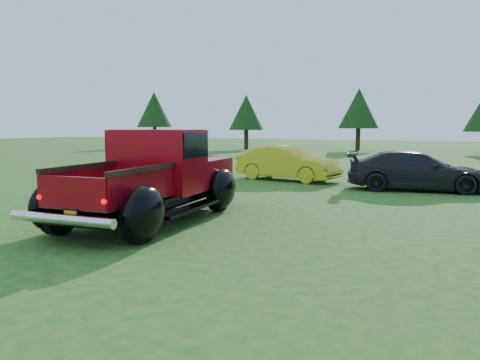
{
  "coord_description": "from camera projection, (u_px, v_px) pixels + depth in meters",
  "views": [
    {
      "loc": [
        4.01,
        -7.46,
        2.0
      ],
      "look_at": [
        0.53,
        0.2,
        1.02
      ],
      "focal_mm": 35.0,
      "sensor_mm": 36.0,
      "label": 1
    }
  ],
  "objects": [
    {
      "name": "show_car_yellow",
      "position": [
        288.0,
        163.0,
        17.21
      ],
      "size": [
        4.02,
        2.04,
        1.26
      ],
      "primitive_type": "imported",
      "rotation": [
        0.0,
        0.0,
        1.38
      ],
      "color": "gold",
      "rests_on": "ground"
    },
    {
      "name": "show_car_grey",
      "position": [
        416.0,
        171.0,
        14.57
      ],
      "size": [
        4.4,
        2.32,
        1.22
      ],
      "primitive_type": "imported",
      "rotation": [
        0.0,
        0.0,
        1.72
      ],
      "color": "black",
      "rests_on": "ground"
    },
    {
      "name": "ground",
      "position": [
        210.0,
        235.0,
        8.63
      ],
      "size": [
        120.0,
        120.0,
        0.0
      ],
      "primitive_type": "plane",
      "color": "#1D4C15",
      "rests_on": "ground"
    },
    {
      "name": "show_car_red",
      "position": [
        180.0,
        157.0,
        19.82
      ],
      "size": [
        4.16,
        2.05,
        1.36
      ],
      "primitive_type": "imported",
      "rotation": [
        0.0,
        0.0,
        1.46
      ],
      "color": "#A01F0E",
      "rests_on": "ground"
    },
    {
      "name": "tree_mid_left",
      "position": [
        359.0,
        109.0,
        37.5
      ],
      "size": [
        3.2,
        3.2,
        5.0
      ],
      "color": "#332114",
      "rests_on": "ground"
    },
    {
      "name": "tree_west",
      "position": [
        246.0,
        113.0,
        39.43
      ],
      "size": [
        2.94,
        2.94,
        4.6
      ],
      "color": "#332114",
      "rests_on": "ground"
    },
    {
      "name": "tree_far_west",
      "position": [
        154.0,
        110.0,
        44.4
      ],
      "size": [
        3.33,
        3.33,
        5.2
      ],
      "color": "#332114",
      "rests_on": "ground"
    },
    {
      "name": "pickup_truck",
      "position": [
        158.0,
        176.0,
        10.14
      ],
      "size": [
        2.67,
        5.29,
        1.92
      ],
      "rotation": [
        0.0,
        0.0,
        0.05
      ],
      "color": "black",
      "rests_on": "ground"
    }
  ]
}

